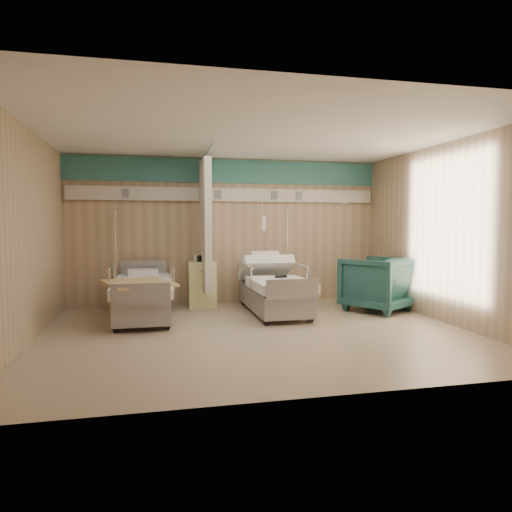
{
  "coord_description": "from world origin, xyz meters",
  "views": [
    {
      "loc": [
        -1.43,
        -6.24,
        1.54
      ],
      "look_at": [
        0.12,
        0.6,
        1.05
      ],
      "focal_mm": 32.0,
      "sensor_mm": 36.0,
      "label": 1
    }
  ],
  "objects_px": {
    "bedside_cabinet": "(202,284)",
    "visitor_armchair": "(377,284)",
    "bed_right": "(274,295)",
    "iv_stand_left": "(116,289)",
    "bed_left": "(143,300)",
    "iv_stand_right": "(287,284)"
  },
  "relations": [
    {
      "from": "bed_left",
      "to": "bedside_cabinet",
      "type": "bearing_deg",
      "value": 40.6
    },
    {
      "from": "bed_right",
      "to": "iv_stand_left",
      "type": "height_order",
      "value": "iv_stand_left"
    },
    {
      "from": "iv_stand_right",
      "to": "iv_stand_left",
      "type": "distance_m",
      "value": 3.18
    },
    {
      "from": "iv_stand_left",
      "to": "bed_left",
      "type": "bearing_deg",
      "value": -63.72
    },
    {
      "from": "bed_right",
      "to": "iv_stand_right",
      "type": "height_order",
      "value": "iv_stand_right"
    },
    {
      "from": "visitor_armchair",
      "to": "bedside_cabinet",
      "type": "bearing_deg",
      "value": -51.86
    },
    {
      "from": "bed_left",
      "to": "visitor_armchair",
      "type": "distance_m",
      "value": 4.06
    },
    {
      "from": "bed_right",
      "to": "visitor_armchair",
      "type": "xyz_separation_m",
      "value": [
        1.85,
        -0.18,
        0.17
      ]
    },
    {
      "from": "bedside_cabinet",
      "to": "bed_left",
      "type": "bearing_deg",
      "value": -139.4
    },
    {
      "from": "bed_right",
      "to": "bedside_cabinet",
      "type": "xyz_separation_m",
      "value": [
        -1.15,
        0.9,
        0.11
      ]
    },
    {
      "from": "bedside_cabinet",
      "to": "visitor_armchair",
      "type": "relative_size",
      "value": 0.8
    },
    {
      "from": "bedside_cabinet",
      "to": "iv_stand_left",
      "type": "relative_size",
      "value": 0.47
    },
    {
      "from": "iv_stand_left",
      "to": "bed_right",
      "type": "bearing_deg",
      "value": -19.93
    },
    {
      "from": "bed_right",
      "to": "iv_stand_right",
      "type": "relative_size",
      "value": 1.18
    },
    {
      "from": "bed_left",
      "to": "iv_stand_right",
      "type": "distance_m",
      "value": 2.84
    },
    {
      "from": "bed_right",
      "to": "bedside_cabinet",
      "type": "height_order",
      "value": "bedside_cabinet"
    },
    {
      "from": "bed_left",
      "to": "visitor_armchair",
      "type": "xyz_separation_m",
      "value": [
        4.05,
        -0.18,
        0.17
      ]
    },
    {
      "from": "visitor_armchair",
      "to": "bed_right",
      "type": "bearing_deg",
      "value": -37.66
    },
    {
      "from": "bed_right",
      "to": "bedside_cabinet",
      "type": "distance_m",
      "value": 1.46
    },
    {
      "from": "iv_stand_left",
      "to": "bedside_cabinet",
      "type": "bearing_deg",
      "value": -2.69
    },
    {
      "from": "bedside_cabinet",
      "to": "iv_stand_left",
      "type": "distance_m",
      "value": 1.53
    },
    {
      "from": "visitor_armchair",
      "to": "iv_stand_right",
      "type": "height_order",
      "value": "iv_stand_right"
    }
  ]
}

